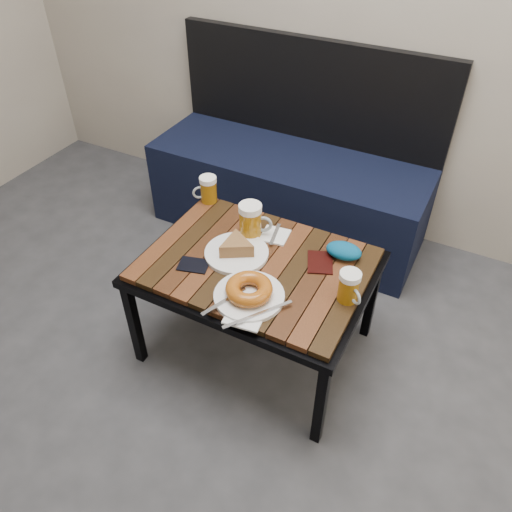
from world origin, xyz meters
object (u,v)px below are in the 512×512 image
at_px(cafe_table, 256,271).
at_px(beer_mug_left, 208,189).
at_px(beer_mug_right, 349,287).
at_px(knit_pouch, 344,251).
at_px(passport_burgundy, 320,262).
at_px(bench, 290,185).
at_px(plate_pie, 236,249).
at_px(plate_bagel, 249,292).
at_px(beer_mug_centre, 251,221).
at_px(passport_navy, 194,265).

distance_m(cafe_table, beer_mug_left, 0.46).
xyz_separation_m(beer_mug_right, knit_pouch, (-0.09, 0.20, -0.03)).
xyz_separation_m(beer_mug_right, passport_burgundy, (-0.15, 0.13, -0.06)).
bearing_deg(knit_pouch, cafe_table, -147.41).
xyz_separation_m(bench, beer_mug_left, (-0.13, -0.57, 0.26)).
relative_size(beer_mug_right, plate_pie, 0.49).
bearing_deg(beer_mug_right, bench, 162.31).
relative_size(passport_burgundy, knit_pouch, 0.95).
bearing_deg(knit_pouch, plate_bagel, -120.81).
xyz_separation_m(cafe_table, plate_pie, (-0.08, 0.00, 0.07)).
bearing_deg(cafe_table, beer_mug_left, 144.46).
bearing_deg(beer_mug_left, knit_pouch, 132.00).
bearing_deg(beer_mug_centre, beer_mug_right, -41.25).
xyz_separation_m(passport_navy, knit_pouch, (0.46, 0.30, 0.03)).
relative_size(beer_mug_right, passport_burgundy, 0.93).
bearing_deg(beer_mug_centre, bench, 79.76).
distance_m(beer_mug_left, beer_mug_right, 0.78).
bearing_deg(beer_mug_right, passport_burgundy, 176.57).
distance_m(passport_burgundy, knit_pouch, 0.10).
bearing_deg(plate_pie, beer_mug_centre, 92.99).
bearing_deg(cafe_table, plate_bagel, -69.76).
distance_m(beer_mug_right, passport_burgundy, 0.21).
bearing_deg(beer_mug_centre, cafe_table, -77.50).
relative_size(beer_mug_centre, knit_pouch, 1.07).
bearing_deg(plate_bagel, bench, 106.48).
xyz_separation_m(beer_mug_left, beer_mug_right, (0.72, -0.29, 0.00)).
distance_m(bench, plate_bagel, 1.07).
bearing_deg(beer_mug_centre, plate_pie, -108.82).
bearing_deg(bench, beer_mug_centre, -78.43).
bearing_deg(plate_bagel, beer_mug_right, 26.34).
height_order(beer_mug_left, beer_mug_centre, beer_mug_centre).
xyz_separation_m(plate_pie, knit_pouch, (0.36, 0.17, 0.00)).
xyz_separation_m(beer_mug_left, plate_pie, (0.28, -0.26, -0.03)).
bearing_deg(passport_burgundy, passport_navy, -173.05).
xyz_separation_m(beer_mug_centre, plate_bagel, (0.15, -0.31, -0.04)).
height_order(bench, plate_pie, bench).
bearing_deg(knit_pouch, plate_pie, -154.17).
xyz_separation_m(bench, passport_navy, (0.04, -0.95, 0.20)).
relative_size(cafe_table, beer_mug_left, 7.28).
bearing_deg(passport_navy, beer_mug_centre, 142.43).
height_order(cafe_table, passport_navy, passport_navy).
bearing_deg(passport_navy, bench, 166.85).
bearing_deg(passport_burgundy, knit_pouch, 26.58).
bearing_deg(cafe_table, knit_pouch, 32.59).
bearing_deg(passport_navy, cafe_table, 107.12).
height_order(cafe_table, plate_pie, plate_pie).
bearing_deg(bench, beer_mug_left, -102.91).
distance_m(plate_pie, passport_burgundy, 0.31).
height_order(beer_mug_centre, knit_pouch, beer_mug_centre).
bearing_deg(bench, passport_burgundy, -58.57).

